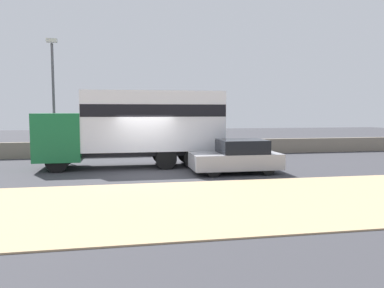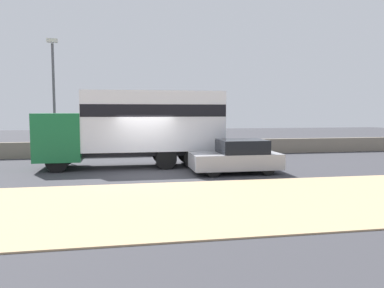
% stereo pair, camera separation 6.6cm
% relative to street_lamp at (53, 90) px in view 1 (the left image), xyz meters
% --- Properties ---
extents(ground_plane, '(80.00, 80.00, 0.00)m').
position_rel_street_lamp_xyz_m(ground_plane, '(4.67, -5.94, -3.83)').
color(ground_plane, '#38383D').
extents(dirt_shoulder_foreground, '(60.00, 6.29, 0.04)m').
position_rel_street_lamp_xyz_m(dirt_shoulder_foreground, '(4.67, -11.13, -3.81)').
color(dirt_shoulder_foreground, tan).
rests_on(dirt_shoulder_foreground, ground_plane).
extents(stone_wall_backdrop, '(60.00, 0.35, 0.92)m').
position_rel_street_lamp_xyz_m(stone_wall_backdrop, '(4.67, 0.82, -3.37)').
color(stone_wall_backdrop, gray).
rests_on(stone_wall_backdrop, ground_plane).
extents(street_lamp, '(0.56, 0.28, 6.57)m').
position_rel_street_lamp_xyz_m(street_lamp, '(0.00, 0.00, 0.00)').
color(street_lamp, '#4C4C51').
rests_on(street_lamp, ground_plane).
extents(box_truck, '(8.62, 2.49, 3.61)m').
position_rel_street_lamp_xyz_m(box_truck, '(4.41, -3.57, -1.75)').
color(box_truck, '#196B38').
rests_on(box_truck, ground_plane).
extents(car_hatchback, '(3.80, 1.89, 1.45)m').
position_rel_street_lamp_xyz_m(car_hatchback, '(8.53, -6.17, -3.12)').
color(car_hatchback, '#9E9EA3').
rests_on(car_hatchback, ground_plane).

